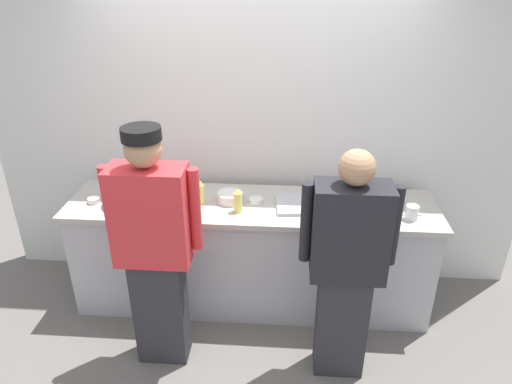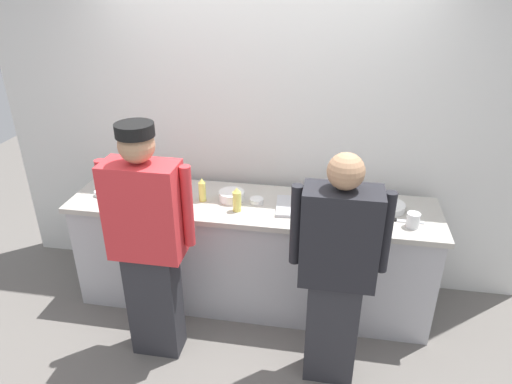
% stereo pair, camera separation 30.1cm
% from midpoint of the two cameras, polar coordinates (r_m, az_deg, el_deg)
% --- Properties ---
extents(ground_plane, '(9.00, 9.00, 0.00)m').
position_cam_midpoint_polar(ground_plane, '(3.70, 0.97, -16.36)').
color(ground_plane, slate).
extents(wall_back, '(4.33, 0.10, 2.93)m').
position_cam_midpoint_polar(wall_back, '(3.67, 3.16, 9.80)').
color(wall_back, silver).
rests_on(wall_back, ground).
extents(prep_counter, '(2.76, 0.66, 0.89)m').
position_cam_midpoint_polar(prep_counter, '(3.69, 1.89, -7.57)').
color(prep_counter, '#B2B2B7').
rests_on(prep_counter, ground).
extents(chef_near_left, '(0.61, 0.24, 1.69)m').
position_cam_midpoint_polar(chef_near_left, '(3.04, -10.39, -5.99)').
color(chef_near_left, '#2D2D33').
rests_on(chef_near_left, ground).
extents(chef_center, '(0.59, 0.24, 1.60)m').
position_cam_midpoint_polar(chef_center, '(2.90, 12.89, -9.40)').
color(chef_center, '#2D2D33').
rests_on(chef_center, ground).
extents(plate_stack_front, '(0.19, 0.19, 0.07)m').
position_cam_midpoint_polar(plate_stack_front, '(3.49, -0.55, -0.54)').
color(plate_stack_front, white).
rests_on(plate_stack_front, prep_counter).
extents(plate_stack_rear, '(0.24, 0.24, 0.05)m').
position_cam_midpoint_polar(plate_stack_rear, '(3.54, 18.33, -1.77)').
color(plate_stack_rear, white).
rests_on(plate_stack_rear, prep_counter).
extents(mixing_bowl_steel, '(0.33, 0.33, 0.14)m').
position_cam_midpoint_polar(mixing_bowl_steel, '(3.60, -12.60, 0.27)').
color(mixing_bowl_steel, '#B7BABF').
rests_on(mixing_bowl_steel, prep_counter).
extents(sheet_tray, '(0.55, 0.36, 0.02)m').
position_cam_midpoint_polar(sheet_tray, '(3.42, 9.44, -1.92)').
color(sheet_tray, '#B7BABF').
rests_on(sheet_tray, prep_counter).
extents(squeeze_bottle_primary, '(0.05, 0.05, 0.19)m').
position_cam_midpoint_polar(squeeze_bottle_primary, '(3.47, -4.17, 0.18)').
color(squeeze_bottle_primary, '#E5E066').
rests_on(squeeze_bottle_primary, prep_counter).
extents(squeeze_bottle_secondary, '(0.06, 0.06, 0.18)m').
position_cam_midpoint_polar(squeeze_bottle_secondary, '(3.32, 0.23, -1.02)').
color(squeeze_bottle_secondary, '#E5E066').
rests_on(squeeze_bottle_secondary, prep_counter).
extents(ramekin_orange_sauce, '(0.09, 0.09, 0.04)m').
position_cam_midpoint_polar(ramekin_orange_sauce, '(3.51, -6.88, -0.85)').
color(ramekin_orange_sauce, white).
rests_on(ramekin_orange_sauce, prep_counter).
extents(ramekin_yellow_sauce, '(0.10, 0.10, 0.04)m').
position_cam_midpoint_polar(ramekin_yellow_sauce, '(3.46, 2.57, -1.11)').
color(ramekin_yellow_sauce, white).
rests_on(ramekin_yellow_sauce, prep_counter).
extents(ramekin_red_sauce, '(0.09, 0.09, 0.04)m').
position_cam_midpoint_polar(ramekin_red_sauce, '(3.72, -16.46, -0.17)').
color(ramekin_red_sauce, white).
rests_on(ramekin_red_sauce, prep_counter).
extents(deli_cup, '(0.09, 0.09, 0.10)m').
position_cam_midpoint_polar(deli_cup, '(3.36, 21.22, -3.31)').
color(deli_cup, white).
rests_on(deli_cup, prep_counter).
extents(chefs_knife, '(0.27, 0.03, 0.02)m').
position_cam_midpoint_polar(chefs_knife, '(3.42, 19.75, -3.37)').
color(chefs_knife, '#B7BABF').
rests_on(chefs_knife, prep_counter).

